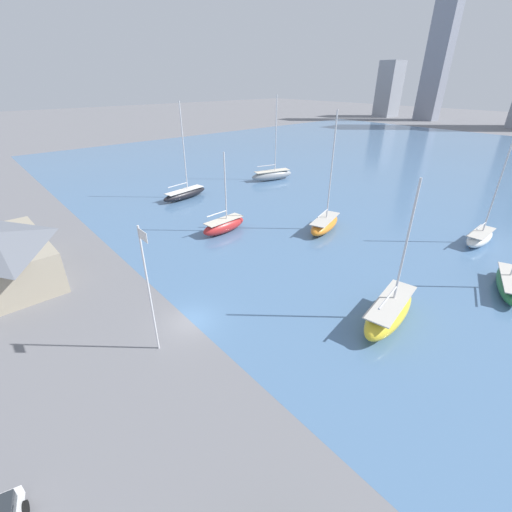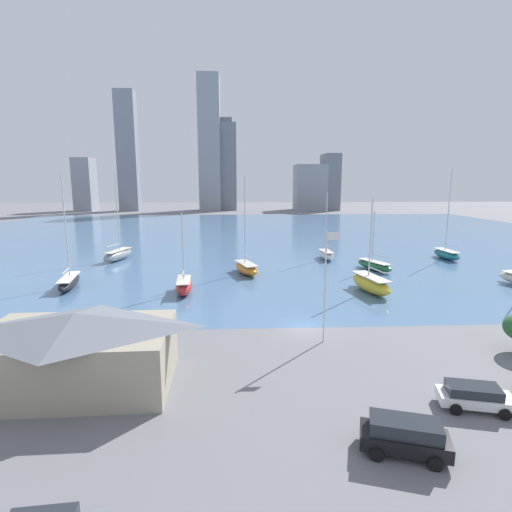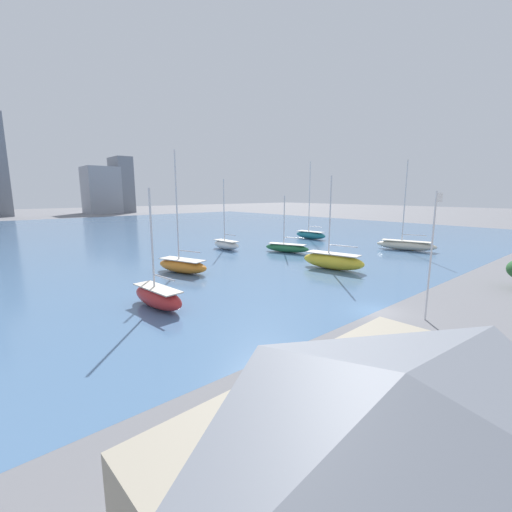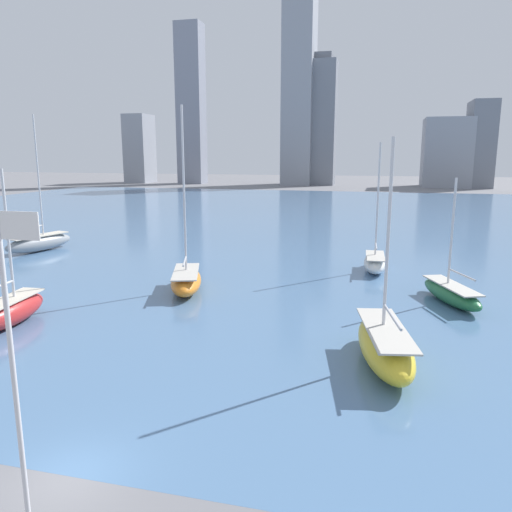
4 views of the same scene
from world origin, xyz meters
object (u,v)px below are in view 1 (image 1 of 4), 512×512
at_px(sailboat_black, 185,193).
at_px(sailboat_red, 224,225).
at_px(boat_shed, 1,258).
at_px(sailboat_yellow, 389,311).
at_px(sailboat_gray, 272,175).
at_px(flag_pole, 149,287).
at_px(sailboat_white, 480,237).
at_px(sailboat_green, 509,284).
at_px(sailboat_orange, 325,224).

height_order(sailboat_black, sailboat_red, sailboat_black).
distance_m(boat_shed, sailboat_yellow, 36.74).
bearing_deg(sailboat_black, sailboat_gray, 77.08).
bearing_deg(boat_shed, sailboat_black, 111.93).
xyz_separation_m(flag_pole, sailboat_white, (8.77, 38.60, -4.60)).
relative_size(boat_shed, sailboat_yellow, 1.07).
bearing_deg(sailboat_white, sailboat_green, -60.27).
height_order(flag_pole, sailboat_white, sailboat_white).
distance_m(boat_shed, sailboat_orange, 36.60).
relative_size(sailboat_white, sailboat_red, 1.19).
bearing_deg(sailboat_white, sailboat_gray, 176.52).
bearing_deg(flag_pole, sailboat_orange, 103.11).
distance_m(sailboat_green, sailboat_red, 31.82).
xyz_separation_m(boat_shed, sailboat_white, (27.73, 45.58, -1.74)).
height_order(sailboat_green, sailboat_gray, sailboat_gray).
bearing_deg(sailboat_white, boat_shed, -123.38).
height_order(sailboat_yellow, sailboat_red, sailboat_yellow).
bearing_deg(sailboat_white, sailboat_orange, -145.43).
bearing_deg(sailboat_orange, sailboat_black, 177.69).
relative_size(sailboat_yellow, sailboat_green, 1.27).
xyz_separation_m(sailboat_white, sailboat_yellow, (0.85, -22.55, 0.22)).
distance_m(sailboat_white, sailboat_red, 32.03).
bearing_deg(sailboat_orange, sailboat_green, -13.63).
height_order(flag_pole, sailboat_orange, sailboat_orange).
bearing_deg(boat_shed, sailboat_red, 78.46).
xyz_separation_m(flag_pole, sailboat_gray, (-29.70, 39.55, -4.45)).
relative_size(sailboat_yellow, sailboat_orange, 0.81).
distance_m(sailboat_black, sailboat_red, 16.35).
bearing_deg(sailboat_black, sailboat_red, -22.06).
bearing_deg(sailboat_orange, sailboat_red, -146.96).
bearing_deg(sailboat_yellow, sailboat_orange, 133.78).
xyz_separation_m(boat_shed, flag_pole, (18.96, 6.98, 2.86)).
height_order(flag_pole, sailboat_black, sailboat_black).
xyz_separation_m(sailboat_yellow, sailboat_gray, (-39.33, 23.50, -0.07)).
xyz_separation_m(sailboat_yellow, sailboat_green, (5.00, 13.12, -0.32)).
bearing_deg(sailboat_orange, sailboat_gray, 133.79).
distance_m(flag_pole, sailboat_orange, 28.44).
bearing_deg(sailboat_gray, sailboat_red, -42.08).
xyz_separation_m(sailboat_white, sailboat_gray, (-38.48, 0.95, 0.15)).
bearing_deg(sailboat_gray, boat_shed, -62.49).
distance_m(flag_pole, sailboat_gray, 49.67).
bearing_deg(sailboat_green, sailboat_white, 100.05).
distance_m(sailboat_green, sailboat_gray, 45.53).
distance_m(boat_shed, sailboat_black, 29.69).
height_order(boat_shed, sailboat_gray, sailboat_gray).
relative_size(boat_shed, sailboat_orange, 0.86).
bearing_deg(sailboat_white, sailboat_black, -157.11).
xyz_separation_m(boat_shed, sailboat_red, (4.25, 23.80, -1.67)).
bearing_deg(sailboat_orange, sailboat_yellow, -53.82).
height_order(boat_shed, sailboat_white, sailboat_white).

